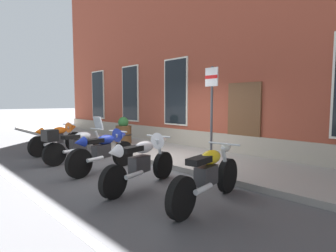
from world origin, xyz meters
name	(u,v)px	position (x,y,z in m)	size (l,w,h in m)	color
ground_plane	(147,163)	(0.00, 0.00, 0.00)	(140.00, 140.00, 0.00)	#424244
sidewalk	(179,155)	(0.00, 1.32, 0.06)	(26.55, 2.63, 0.13)	gray
lane_stripe	(22,188)	(0.00, -3.20, 0.00)	(26.55, 0.12, 0.01)	silver
brick_pub_facade	(252,16)	(0.00, 5.47, 5.17)	(20.55, 5.79, 10.37)	brown
motorcycle_orange_sport	(59,137)	(-3.22, -1.16, 0.56)	(0.79, 1.99, 1.02)	black
motorcycle_silver_touring	(76,144)	(-1.53, -1.35, 0.53)	(0.68, 2.18, 1.28)	black
motorcycle_blue_sport	(105,149)	(-0.06, -1.27, 0.56)	(0.71, 2.07, 1.04)	black
motorcycle_white_sport	(144,158)	(1.58, -1.34, 0.58)	(0.75, 2.13, 1.06)	black
motorcycle_yellow_naked	(208,176)	(3.08, -1.15, 0.48)	(0.66, 2.18, 0.97)	black
parking_sign	(212,103)	(1.83, 0.53, 1.70)	(0.36, 0.07, 2.43)	#4C4C51
barrel_planter	(124,132)	(-2.90, 1.20, 0.56)	(0.63, 0.63, 1.02)	brown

